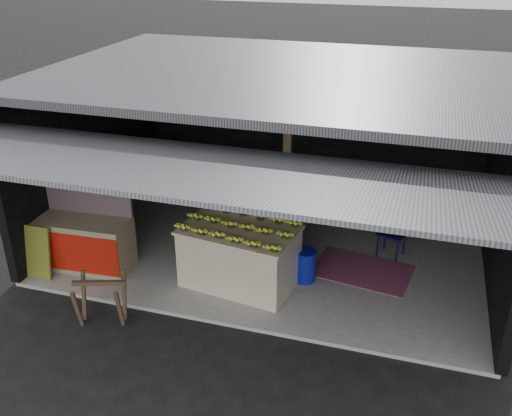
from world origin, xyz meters
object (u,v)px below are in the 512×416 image
(water_barrel, at_px, (305,266))
(neighbor_stall, at_px, (85,241))
(banana_table, at_px, (240,256))
(sawhorse, at_px, (101,297))
(white_crate, at_px, (251,224))
(plastic_chair, at_px, (395,227))

(water_barrel, bearing_deg, neighbor_stall, -170.04)
(banana_table, xyz_separation_m, sawhorse, (-1.52, -1.43, -0.10))
(banana_table, distance_m, white_crate, 0.91)
(neighbor_stall, xyz_separation_m, sawhorse, (0.98, -1.20, -0.08))
(banana_table, relative_size, white_crate, 1.67)
(white_crate, height_order, sawhorse, white_crate)
(water_barrel, distance_m, plastic_chair, 1.74)
(white_crate, distance_m, plastic_chair, 2.36)
(sawhorse, height_order, water_barrel, sawhorse)
(white_crate, distance_m, sawhorse, 2.74)
(neighbor_stall, bearing_deg, white_crate, 22.15)
(neighbor_stall, relative_size, plastic_chair, 1.73)
(white_crate, relative_size, plastic_chair, 1.25)
(sawhorse, height_order, plastic_chair, plastic_chair)
(white_crate, relative_size, neighbor_stall, 0.72)
(white_crate, bearing_deg, water_barrel, -32.70)
(neighbor_stall, distance_m, water_barrel, 3.49)
(banana_table, height_order, neighbor_stall, neighbor_stall)
(banana_table, distance_m, neighbor_stall, 2.51)
(neighbor_stall, distance_m, plastic_chair, 5.00)
(white_crate, height_order, water_barrel, white_crate)
(neighbor_stall, height_order, water_barrel, neighbor_stall)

